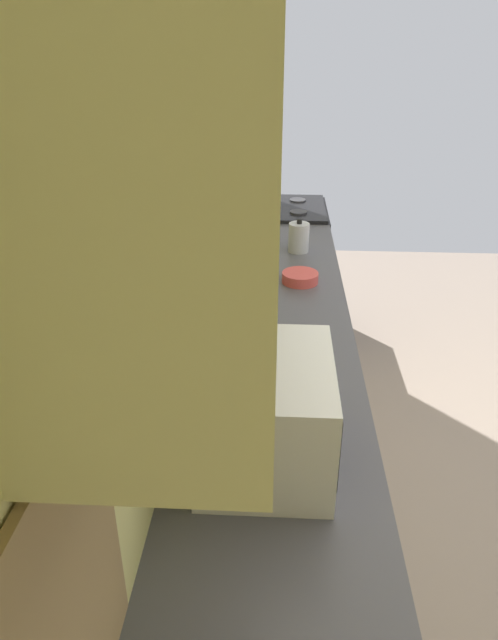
% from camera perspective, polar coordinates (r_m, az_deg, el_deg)
% --- Properties ---
extents(wall_back, '(4.50, 0.12, 2.80)m').
position_cam_1_polar(wall_back, '(2.06, -7.10, 10.12)').
color(wall_back, '#E0D884').
rests_on(wall_back, ground_plane).
extents(counter_run, '(3.66, 0.62, 0.91)m').
position_cam_1_polar(counter_run, '(2.21, 2.27, -17.03)').
color(counter_run, beige).
rests_on(counter_run, ground_plane).
extents(upper_cabinets, '(2.25, 0.30, 0.64)m').
position_cam_1_polar(upper_cabinets, '(1.60, -2.35, 21.74)').
color(upper_cabinets, beige).
extents(oven_range, '(0.65, 0.62, 1.09)m').
position_cam_1_polar(oven_range, '(4.03, 3.06, 4.93)').
color(oven_range, black).
rests_on(oven_range, ground_plane).
extents(microwave, '(0.45, 0.36, 0.31)m').
position_cam_1_polar(microwave, '(1.58, 1.77, -9.15)').
color(microwave, white).
rests_on(microwave, counter_run).
extents(bowl, '(0.17, 0.17, 0.05)m').
position_cam_1_polar(bowl, '(2.74, 5.11, 4.30)').
color(bowl, '#D84C47').
rests_on(bowl, counter_run).
extents(kettle, '(0.15, 0.11, 0.18)m').
position_cam_1_polar(kettle, '(3.11, 4.97, 8.20)').
color(kettle, '#B7BABF').
rests_on(kettle, counter_run).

